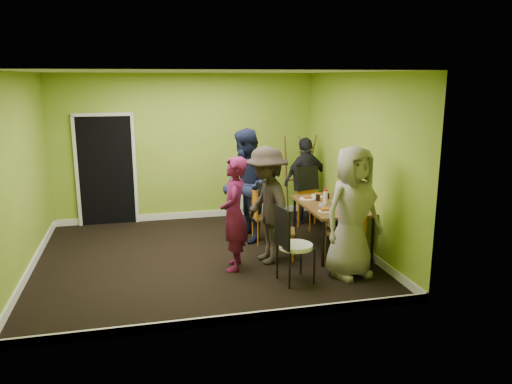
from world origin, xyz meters
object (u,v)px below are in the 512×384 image
Objects in this scene: thermos at (325,198)px; person_standing at (234,214)px; blue_bottle at (357,202)px; chair_left_far at (260,212)px; orange_bottle at (323,200)px; person_back_end at (306,180)px; easel at (298,178)px; chair_bentwood at (291,241)px; chair_left_near at (277,226)px; person_left_near at (267,205)px; chair_back_end at (307,185)px; person_front_end at (352,212)px; dining_table at (331,208)px; chair_front_end at (349,228)px; person_left_far at (246,186)px.

thermos is 1.64m from person_standing.
chair_left_far is at bearing 144.76° from blue_bottle.
orange_bottle is (0.01, 0.11, -0.07)m from thermos.
person_back_end is at bearing 152.69° from person_standing.
chair_left_far is 0.58× the size of person_standing.
chair_left_far is 1.67m from easel.
chair_left_near is at bearing 165.15° from chair_bentwood.
person_back_end is (1.25, 1.86, -0.06)m from person_left_near.
chair_left_far is at bearing 148.91° from thermos.
chair_back_end is 1.33m from thermos.
thermos reaches higher than orange_bottle.
person_left_near is at bearing 38.77° from person_back_end.
chair_back_end is at bearing 69.39° from person_front_end.
person_back_end is (1.13, 2.69, 0.23)m from chair_bentwood.
chair_back_end is at bearing 136.31° from person_left_near.
dining_table is 18.91× the size of orange_bottle.
person_standing is at bearing -146.63° from chair_bentwood.
chair_left_near is 2.08m from person_back_end.
chair_front_end reaches higher than blue_bottle.
chair_bentwood is 0.58× the size of person_front_end.
chair_front_end reaches higher than chair_bentwood.
person_left_near is at bearing -163.06° from thermos.
easel is at bearing 143.61° from person_left_near.
person_back_end is (1.77, 2.02, -0.01)m from person_standing.
person_left_far is 1.09× the size of person_left_near.
person_standing reaches higher than blue_bottle.
person_back_end is (1.13, 0.98, 0.28)m from chair_left_far.
orange_bottle is at bearing -94.41° from easel.
person_front_end reaches higher than chair_front_end.
chair_bentwood is at bearing 50.82° from chair_back_end.
person_standing reaches higher than thermos.
chair_left_far is 0.79m from chair_left_near.
dining_table is 0.18m from orange_bottle.
chair_front_end is 2.40m from person_back_end.
chair_bentwood is 13.37× the size of orange_bottle.
person_front_end is (-0.05, -1.22, 0.13)m from orange_bottle.
chair_left_near is at bearing 41.71° from person_back_end.
chair_left_far is at bearing 102.04° from person_front_end.
person_standing is (-0.64, 0.67, 0.24)m from chair_bentwood.
blue_bottle is (0.22, -1.68, 0.07)m from chair_back_end.
person_standing is 1.31m from person_left_far.
easel reaches higher than dining_table.
person_left_near is at bearing 178.28° from blue_bottle.
easel is 8.15× the size of blue_bottle.
chair_left_near is 0.57× the size of person_back_end.
person_front_end is at bearing 58.59° from chair_left_near.
person_standing is (-0.64, -1.04, 0.29)m from chair_left_far.
thermos is 0.13× the size of person_back_end.
easel is (1.07, 1.26, 0.28)m from chair_left_far.
dining_table is at bearing 129.51° from blue_bottle.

